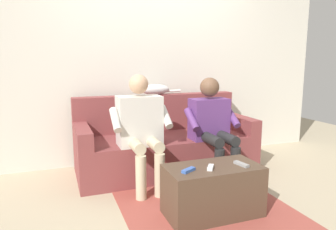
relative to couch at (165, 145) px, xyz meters
The scene contains 11 objects.
ground_plane 0.79m from the couch, 90.00° to the left, with size 8.00×8.00×0.00m, color tan.
back_wall 1.03m from the couch, 90.00° to the right, with size 4.81×0.06×2.41m, color beige.
couch is the anchor object (origin of this frame).
coffee_table 1.18m from the couch, 90.00° to the left, with size 0.78×0.40×0.42m.
person_left_seated 0.66m from the couch, 132.34° to the left, with size 0.56×0.57×1.08m.
person_right_seated 0.64m from the couch, 44.93° to the left, with size 0.58×0.55×1.13m.
cat_on_backrest 0.69m from the couch, 80.24° to the right, with size 0.58×0.15×0.14m.
remote_gray 1.27m from the couch, 100.18° to the left, with size 0.14×0.04×0.02m, color gray.
remote_white 1.24m from the couch, 87.58° to the left, with size 0.11×0.04×0.02m, color white.
remote_blue 1.25m from the couch, 78.91° to the left, with size 0.13×0.04×0.02m, color #3860B7.
floor_rug 1.06m from the couch, 90.00° to the left, with size 1.41×1.51×0.01m, color #9E473D.
Camera 1 is at (1.18, 3.20, 1.27)m, focal length 33.60 mm.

